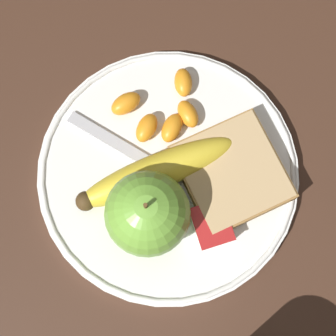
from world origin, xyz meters
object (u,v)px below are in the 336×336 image
(banana, at_px, (155,173))
(fork, at_px, (159,169))
(bread_slice, at_px, (232,173))
(plate, at_px, (168,173))
(jam_packet, at_px, (211,225))
(apple, at_px, (147,214))

(banana, xyz_separation_m, fork, (0.01, -0.01, -0.02))
(bread_slice, bearing_deg, plate, 69.91)
(fork, xyz_separation_m, jam_packet, (-0.07, -0.03, 0.01))
(bread_slice, distance_m, fork, 0.07)
(fork, bearing_deg, apple, -69.52)
(apple, xyz_separation_m, fork, (0.05, -0.02, -0.04))
(jam_packet, bearing_deg, apple, 65.90)
(plate, xyz_separation_m, fork, (0.01, 0.01, 0.01))
(apple, bearing_deg, banana, -25.67)
(fork, relative_size, jam_packet, 3.53)
(apple, height_order, jam_packet, apple)
(plate, height_order, apple, apple)
(banana, distance_m, bread_slice, 0.08)
(bread_slice, bearing_deg, fork, 67.38)
(banana, height_order, fork, banana)
(banana, bearing_deg, jam_packet, -150.08)
(banana, distance_m, fork, 0.02)
(bread_slice, height_order, jam_packet, same)
(banana, relative_size, jam_packet, 4.00)
(plate, bearing_deg, banana, 92.35)
(banana, bearing_deg, fork, -39.62)
(apple, distance_m, jam_packet, 0.07)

